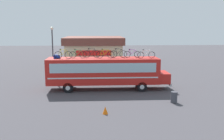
% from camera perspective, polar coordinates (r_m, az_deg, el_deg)
% --- Properties ---
extents(ground_plane, '(120.00, 120.00, 0.00)m').
position_cam_1_polar(ground_plane, '(24.74, -2.01, -4.44)').
color(ground_plane, '#423F44').
extents(bus, '(11.96, 2.58, 3.12)m').
position_cam_1_polar(bus, '(24.36, -1.53, -0.22)').
color(bus, red).
rests_on(bus, ground).
extents(luggage_bag_1, '(0.59, 0.32, 0.34)m').
position_cam_1_polar(luggage_bag_1, '(24.40, -12.53, 2.99)').
color(luggage_bag_1, '#193899').
rests_on(luggage_bag_1, bus).
extents(rooftop_bicycle_1, '(1.69, 0.44, 0.95)m').
position_cam_1_polar(rooftop_bicycle_1, '(23.99, -11.11, 3.46)').
color(rooftop_bicycle_1, black).
rests_on(rooftop_bicycle_1, bus).
extents(rooftop_bicycle_2, '(1.65, 0.44, 0.88)m').
position_cam_1_polar(rooftop_bicycle_2, '(24.23, -7.85, 3.56)').
color(rooftop_bicycle_2, black).
rests_on(rooftop_bicycle_2, bus).
extents(rooftop_bicycle_3, '(1.69, 0.44, 0.96)m').
position_cam_1_polar(rooftop_bicycle_3, '(24.51, -4.73, 3.76)').
color(rooftop_bicycle_3, black).
rests_on(rooftop_bicycle_3, bus).
extents(rooftop_bicycle_4, '(1.75, 0.44, 0.91)m').
position_cam_1_polar(rooftop_bicycle_4, '(23.99, -1.55, 3.61)').
color(rooftop_bicycle_4, black).
rests_on(rooftop_bicycle_4, bus).
extents(rooftop_bicycle_5, '(1.67, 0.44, 0.95)m').
position_cam_1_polar(rooftop_bicycle_5, '(24.43, 1.46, 3.75)').
color(rooftop_bicycle_5, black).
rests_on(rooftop_bicycle_5, bus).
extents(rooftop_bicycle_6, '(1.65, 0.44, 0.86)m').
position_cam_1_polar(rooftop_bicycle_6, '(24.61, 4.66, 3.69)').
color(rooftop_bicycle_6, black).
rests_on(rooftop_bicycle_6, bus).
extents(rooftop_bicycle_7, '(1.71, 0.44, 0.86)m').
position_cam_1_polar(rooftop_bicycle_7, '(24.18, 7.84, 3.53)').
color(rooftop_bicycle_7, black).
rests_on(rooftop_bicycle_7, bus).
extents(roadside_building, '(8.77, 8.36, 4.60)m').
position_cam_1_polar(roadside_building, '(38.44, -4.14, 4.23)').
color(roadside_building, beige).
rests_on(roadside_building, ground).
extents(trash_bin, '(0.53, 0.53, 0.91)m').
position_cam_1_polar(trash_bin, '(20.98, 14.03, -6.07)').
color(trash_bin, '#3F3F47').
rests_on(trash_bin, ground).
extents(traffic_cone, '(0.38, 0.38, 0.55)m').
position_cam_1_polar(traffic_cone, '(17.85, -1.56, -9.20)').
color(traffic_cone, orange).
rests_on(traffic_cone, ground).
extents(street_lamp, '(0.37, 0.37, 6.13)m').
position_cam_1_polar(street_lamp, '(30.03, -13.47, 5.27)').
color(street_lamp, '#38383D').
rests_on(street_lamp, ground).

